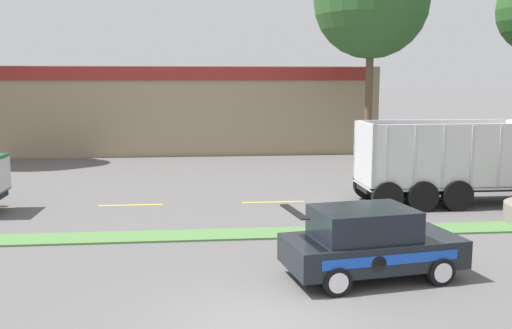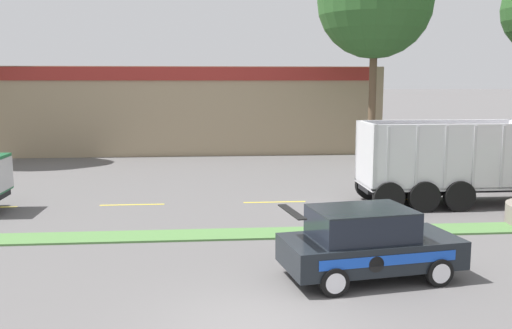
{
  "view_description": "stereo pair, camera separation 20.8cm",
  "coord_description": "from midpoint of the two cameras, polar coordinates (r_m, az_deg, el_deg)",
  "views": [
    {
      "loc": [
        -1.12,
        -10.17,
        4.62
      ],
      "look_at": [
        0.58,
        6.81,
        2.11
      ],
      "focal_mm": 40.0,
      "sensor_mm": 36.0,
      "label": 1
    },
    {
      "loc": [
        -0.92,
        -10.19,
        4.62
      ],
      "look_at": [
        0.58,
        6.81,
        2.11
      ],
      "focal_mm": 40.0,
      "sensor_mm": 36.0,
      "label": 2
    }
  ],
  "objects": [
    {
      "name": "store_building_backdrop",
      "position": [
        41.38,
        -12.45,
        5.58
      ],
      "size": [
        32.0,
        12.1,
        5.49
      ],
      "color": "#9E896B",
      "rests_on": "ground_plane"
    },
    {
      "name": "centre_line_4",
      "position": [
        21.97,
        -12.69,
        -3.97
      ],
      "size": [
        2.4,
        0.14,
        0.01
      ],
      "primitive_type": "cube",
      "color": "yellow",
      "rests_on": "ground_plane"
    },
    {
      "name": "ground_plane",
      "position": [
        11.23,
        0.0,
        -15.94
      ],
      "size": [
        600.0,
        600.0,
        0.0
      ],
      "primitive_type": "plane",
      "color": "#5B5959"
    },
    {
      "name": "centre_line_6",
      "position": [
        23.26,
        14.8,
        -3.36
      ],
      "size": [
        2.4,
        0.14,
        0.01
      ],
      "primitive_type": "cube",
      "color": "yellow",
      "rests_on": "ground_plane"
    },
    {
      "name": "grass_verge",
      "position": [
        17.35,
        -2.16,
        -6.98
      ],
      "size": [
        120.0,
        1.21,
        0.06
      ],
      "primitive_type": "cube",
      "color": "#517F42",
      "rests_on": "ground_plane"
    },
    {
      "name": "centre_line_5",
      "position": [
        21.97,
        1.46,
        -3.76
      ],
      "size": [
        2.4,
        0.14,
        0.01
      ],
      "primitive_type": "cube",
      "color": "yellow",
      "rests_on": "ground_plane"
    },
    {
      "name": "rally_car",
      "position": [
        13.76,
        10.81,
        -7.63
      ],
      "size": [
        4.36,
        2.53,
        1.73
      ],
      "color": "black",
      "rests_on": "ground_plane"
    }
  ]
}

